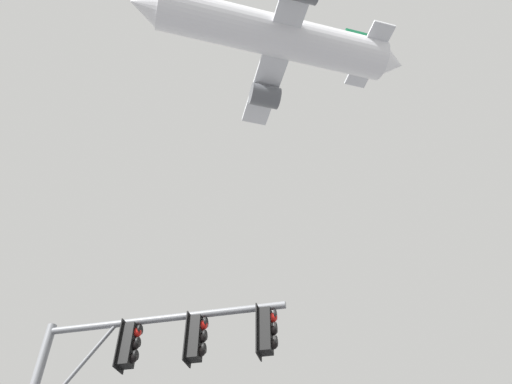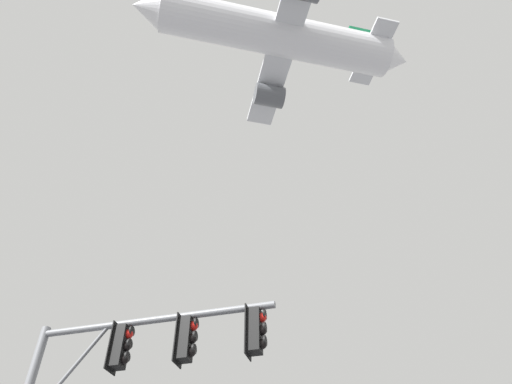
% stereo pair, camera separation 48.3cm
% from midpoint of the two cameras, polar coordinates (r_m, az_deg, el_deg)
% --- Properties ---
extents(airplane, '(27.81, 21.48, 7.71)m').
position_cam_midpoint_polar(airplane, '(50.19, 1.91, 17.98)').
color(airplane, white).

